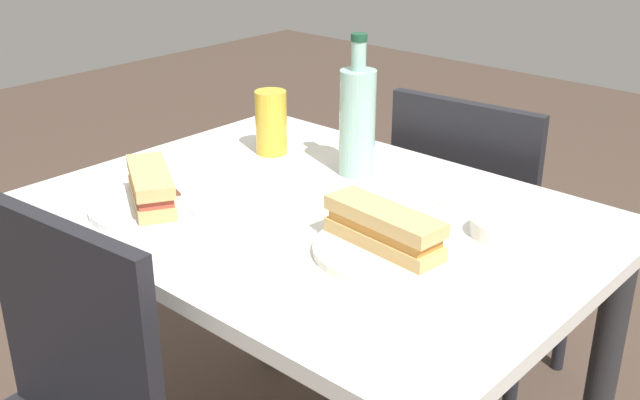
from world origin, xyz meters
name	(u,v)px	position (x,y,z in m)	size (l,w,h in m)	color
dining_table	(320,267)	(0.00, 0.00, 0.63)	(1.06, 0.78, 0.75)	silver
chair_far	(474,231)	(0.01, 0.59, 0.50)	(0.43, 0.43, 0.87)	black
plate_near	(383,249)	(0.20, -0.06, 0.76)	(0.24, 0.24, 0.01)	silver
baguette_sandwich_near	(384,227)	(0.20, -0.06, 0.80)	(0.23, 0.09, 0.07)	tan
knife_near	(400,232)	(0.20, -0.01, 0.77)	(0.18, 0.06, 0.01)	silver
plate_far	(153,207)	(-0.24, -0.22, 0.76)	(0.24, 0.24, 0.01)	white
baguette_sandwich_far	(151,187)	(-0.24, -0.22, 0.80)	(0.21, 0.16, 0.07)	tan
knife_far	(179,196)	(-0.22, -0.17, 0.77)	(0.17, 0.07, 0.01)	silver
water_bottle	(357,119)	(-0.07, 0.19, 0.87)	(0.08, 0.08, 0.30)	#99C6B7
beer_glass	(271,122)	(-0.30, 0.16, 0.83)	(0.07, 0.07, 0.15)	gold
olive_bowl	(501,227)	(0.31, 0.13, 0.77)	(0.11, 0.11, 0.03)	silver
paper_napkin	(455,192)	(0.15, 0.25, 0.76)	(0.14, 0.14, 0.00)	white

